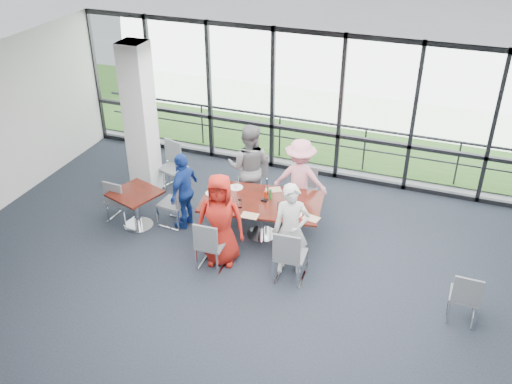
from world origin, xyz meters
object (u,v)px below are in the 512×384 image
(structural_column, at_px, (140,121))
(chair_spare_r, at_px, (465,296))
(diner_near_left, at_px, (220,220))
(chair_main_fr, at_px, (305,191))
(diner_end, at_px, (184,190))
(chair_spare_lb, at_px, (173,168))
(chair_main_nl, at_px, (211,244))
(chair_spare_la, at_px, (120,200))
(diner_near_right, at_px, (291,230))
(chair_main_end, at_px, (173,203))
(main_table, at_px, (262,206))
(chair_main_fl, at_px, (250,182))
(chair_main_nr, at_px, (291,255))
(diner_far_left, at_px, (249,167))
(diner_far_right, at_px, (300,179))
(side_table_left, at_px, (135,198))

(structural_column, bearing_deg, chair_spare_r, -15.26)
(diner_near_left, height_order, chair_main_fr, diner_near_left)
(structural_column, distance_m, diner_end, 1.83)
(diner_near_left, distance_m, chair_spare_lb, 2.80)
(structural_column, xyz_separation_m, chair_main_fr, (3.34, 0.40, -1.16))
(chair_main_nl, height_order, chair_spare_la, chair_main_nl)
(diner_near_right, xyz_separation_m, chair_main_end, (-2.53, 0.58, -0.36))
(chair_main_fr, relative_size, chair_spare_r, 1.00)
(main_table, distance_m, diner_end, 1.50)
(diner_end, xyz_separation_m, chair_main_fr, (1.98, 1.29, -0.32))
(chair_main_fl, bearing_deg, chair_main_nl, 71.86)
(chair_spare_la, height_order, chair_spare_lb, chair_spare_lb)
(chair_main_fr, bearing_deg, diner_near_left, 69.30)
(chair_main_end, bearing_deg, chair_main_nr, 78.00)
(main_table, relative_size, chair_spare_la, 2.59)
(diner_end, bearing_deg, diner_near_left, 55.91)
(diner_near_right, height_order, diner_far_left, diner_far_left)
(diner_near_right, relative_size, chair_main_fl, 1.72)
(diner_near_left, xyz_separation_m, chair_main_fl, (-0.24, 2.01, -0.37))
(diner_far_right, bearing_deg, diner_far_left, -4.41)
(main_table, bearing_deg, diner_end, 178.75)
(diner_far_left, relative_size, chair_main_nl, 1.94)
(structural_column, distance_m, chair_main_nr, 4.28)
(main_table, xyz_separation_m, diner_near_left, (-0.39, -0.99, 0.20))
(chair_main_fl, height_order, chair_spare_r, chair_main_fl)
(side_table_left, bearing_deg, structural_column, 112.39)
(chair_main_fr, bearing_deg, chair_spare_la, 27.81)
(chair_main_end, relative_size, chair_spare_la, 1.06)
(chair_main_nl, relative_size, chair_spare_la, 1.04)
(chair_main_end, bearing_deg, diner_far_right, 123.10)
(diner_near_right, bearing_deg, structural_column, 137.31)
(chair_spare_lb, bearing_deg, chair_main_nl, 150.49)
(main_table, distance_m, chair_main_nr, 1.38)
(diner_end, relative_size, chair_main_nl, 1.65)
(chair_main_fr, xyz_separation_m, chair_spare_la, (-3.25, -1.57, 0.01))
(diner_far_right, height_order, chair_spare_lb, diner_far_right)
(side_table_left, distance_m, chair_main_end, 0.70)
(diner_near_left, height_order, chair_main_fl, diner_near_left)
(diner_far_left, distance_m, chair_main_fr, 1.20)
(diner_near_left, height_order, diner_far_left, diner_far_left)
(chair_main_fl, distance_m, chair_spare_lb, 1.73)
(chair_main_end, bearing_deg, diner_near_right, 82.20)
(diner_near_left, height_order, chair_spare_la, diner_near_left)
(diner_near_right, xyz_separation_m, chair_main_nl, (-1.29, -0.37, -0.37))
(diner_end, bearing_deg, chair_spare_la, -75.25)
(diner_far_left, bearing_deg, diner_near_left, 87.24)
(structural_column, relative_size, chair_main_end, 3.40)
(side_table_left, xyz_separation_m, chair_spare_la, (-0.43, 0.09, -0.18))
(main_table, height_order, diner_far_right, diner_far_right)
(structural_column, height_order, chair_spare_r, structural_column)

